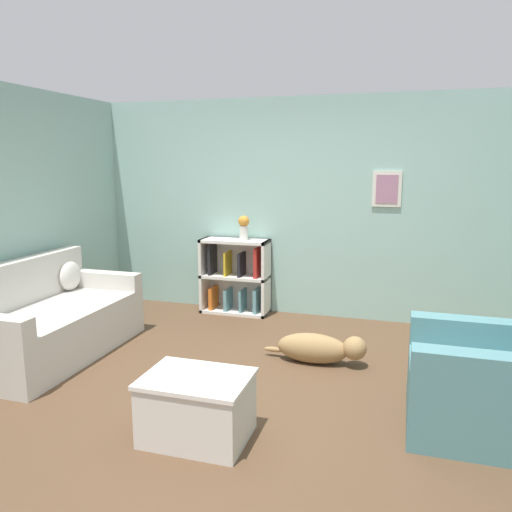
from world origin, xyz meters
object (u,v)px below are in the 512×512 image
at_px(dog, 319,348).
at_px(couch, 48,322).
at_px(recliner_chair, 492,382).
at_px(coffee_table, 197,405).
at_px(vase, 244,226).
at_px(bookshelf, 236,277).

bearing_deg(dog, couch, -168.04).
bearing_deg(recliner_chair, couch, 175.74).
height_order(recliner_chair, dog, recliner_chair).
relative_size(recliner_chair, dog, 1.05).
bearing_deg(coffee_table, couch, 153.82).
height_order(recliner_chair, vase, vase).
bearing_deg(couch, bookshelf, 55.46).
xyz_separation_m(bookshelf, recliner_chair, (2.61, -2.14, -0.09)).
bearing_deg(vase, recliner_chair, -40.34).
relative_size(couch, recliner_chair, 1.77).
relative_size(recliner_chair, coffee_table, 1.44).
relative_size(coffee_table, vase, 2.40).
bearing_deg(bookshelf, recliner_chair, -39.39).
bearing_deg(bookshelf, vase, -11.18).
bearing_deg(dog, vase, 132.00).
relative_size(couch, bookshelf, 1.96).
bearing_deg(vase, coffee_table, -78.18).
bearing_deg(recliner_chair, coffee_table, -160.36).
distance_m(bookshelf, dog, 1.85).
distance_m(recliner_chair, coffee_table, 2.03).
distance_m(couch, bookshelf, 2.25).
xyz_separation_m(couch, coffee_table, (1.98, -0.97, -0.09)).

